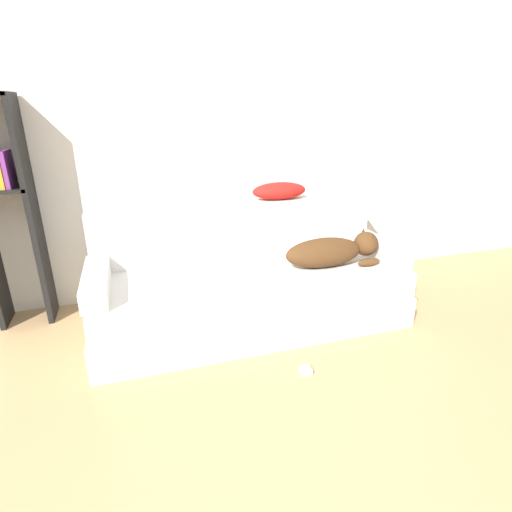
# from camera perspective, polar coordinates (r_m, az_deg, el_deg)

# --- Properties ---
(wall_back) EXTENTS (7.90, 0.06, 2.70)m
(wall_back) POSITION_cam_1_polar(r_m,az_deg,el_deg) (3.24, -8.34, 17.99)
(wall_back) COLOR silver
(wall_back) RESTS_ON ground_plane
(couch) EXTENTS (2.17, 0.82, 0.41)m
(couch) POSITION_cam_1_polar(r_m,az_deg,el_deg) (2.87, -0.58, -6.03)
(couch) COLOR silver
(couch) RESTS_ON ground_plane
(couch_backrest) EXTENTS (2.13, 0.15, 0.42)m
(couch_backrest) POSITION_cam_1_polar(r_m,az_deg,el_deg) (3.02, -2.49, 3.85)
(couch_backrest) COLOR silver
(couch_backrest) RESTS_ON couch
(couch_arm_left) EXTENTS (0.15, 0.63, 0.13)m
(couch_arm_left) POSITION_cam_1_polar(r_m,az_deg,el_deg) (2.67, -21.84, -3.42)
(couch_arm_left) COLOR silver
(couch_arm_left) RESTS_ON couch
(couch_arm_right) EXTENTS (0.15, 0.63, 0.13)m
(couch_arm_right) POSITION_cam_1_polar(r_m,az_deg,el_deg) (3.18, 17.13, 1.04)
(couch_arm_right) COLOR silver
(couch_arm_right) RESTS_ON couch
(dog) EXTENTS (0.72, 0.24, 0.24)m
(dog) POSITION_cam_1_polar(r_m,az_deg,el_deg) (2.91, 10.91, 0.73)
(dog) COLOR #513319
(dog) RESTS_ON couch
(laptop) EXTENTS (0.37, 0.25, 0.02)m
(laptop) POSITION_cam_1_polar(r_m,az_deg,el_deg) (2.71, -2.05, -2.67)
(laptop) COLOR #B7B7BC
(laptop) RESTS_ON couch
(throw_pillow) EXTENTS (0.42, 0.19, 0.13)m
(throw_pillow) POSITION_cam_1_polar(r_m,az_deg,el_deg) (3.06, 3.35, 9.28)
(throw_pillow) COLOR red
(throw_pillow) RESTS_ON couch_backrest
(bookshelf) EXTENTS (0.35, 0.26, 1.57)m
(bookshelf) POSITION_cam_1_polar(r_m,az_deg,el_deg) (3.18, -32.32, 6.56)
(bookshelf) COLOR black
(bookshelf) RESTS_ON ground_plane
(power_adapter) EXTENTS (0.06, 0.06, 0.03)m
(power_adapter) POSITION_cam_1_polar(r_m,az_deg,el_deg) (2.49, 7.11, -15.94)
(power_adapter) COLOR white
(power_adapter) RESTS_ON ground_plane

